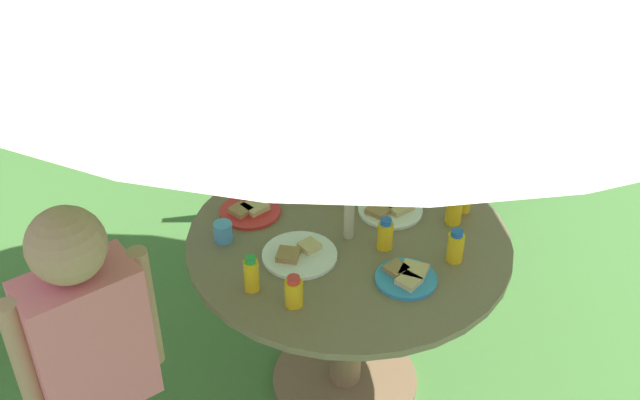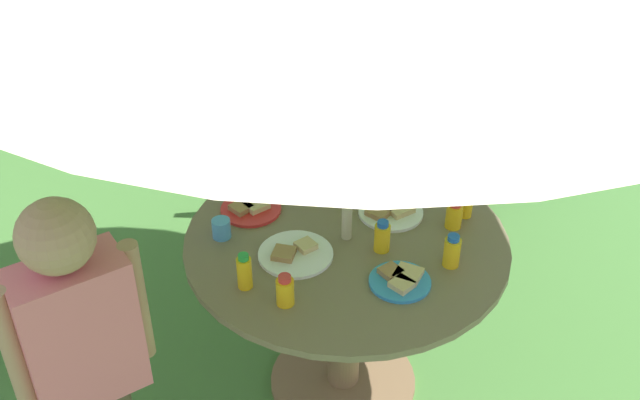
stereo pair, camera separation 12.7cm
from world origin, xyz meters
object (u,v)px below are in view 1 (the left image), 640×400
object	(u,v)px
garden_table	(347,284)
plate_mid_left	(250,211)
plate_back_edge	(390,209)
plate_mid_right	(299,254)
cup_near	(223,232)
juice_bottle_far_left	(454,211)
juice_bottle_far_right	(456,247)
wooden_chair	(338,122)
juice_bottle_center_front	(294,292)
child_in_pink_shirt	(89,341)
snack_bowl	(339,162)
plate_front_edge	(407,277)
juice_bottle_center_back	(251,274)
child_in_yellow_shirt	(320,120)
juice_bottle_spot_a	(465,197)
juice_bottle_near_right	(385,235)
juice_bottle_near_left	(347,183)

from	to	relation	value
garden_table	plate_mid_left	distance (m)	0.45
plate_back_edge	plate_mid_right	bearing A→B (deg)	-166.74
cup_near	juice_bottle_far_left	bearing A→B (deg)	-17.81
juice_bottle_far_right	cup_near	world-z (taller)	juice_bottle_far_right
wooden_chair	cup_near	size ratio (longest dim) A/B	14.74
juice_bottle_far_left	juice_bottle_center_front	bearing A→B (deg)	-167.29
child_in_pink_shirt	snack_bowl	bearing A→B (deg)	16.98
plate_front_edge	juice_bottle_center_back	size ratio (longest dim) A/B	1.56
child_in_yellow_shirt	juice_bottle_spot_a	xyz separation A→B (m)	(0.18, -0.84, 0.06)
juice_bottle_far_left	juice_bottle_far_right	world-z (taller)	juice_bottle_far_right
child_in_yellow_shirt	plate_back_edge	size ratio (longest dim) A/B	4.91
plate_mid_right	juice_bottle_near_right	size ratio (longest dim) A/B	2.17
snack_bowl	juice_bottle_near_left	world-z (taller)	juice_bottle_near_left
juice_bottle_center_back	cup_near	distance (m)	0.28
plate_mid_left	juice_bottle_near_right	xyz separation A→B (m)	(0.34, -0.39, 0.04)
plate_mid_left	juice_bottle_spot_a	world-z (taller)	juice_bottle_spot_a
child_in_pink_shirt	plate_back_edge	world-z (taller)	child_in_pink_shirt
child_in_yellow_shirt	cup_near	distance (m)	0.92
child_in_pink_shirt	juice_bottle_spot_a	bearing A→B (deg)	-5.35
plate_front_edge	wooden_chair	bearing A→B (deg)	72.60
garden_table	juice_bottle_far_right	world-z (taller)	juice_bottle_far_right
juice_bottle_far_right	juice_bottle_spot_a	size ratio (longest dim) A/B	0.93
plate_mid_left	plate_front_edge	bearing A→B (deg)	-60.10
plate_mid_right	plate_back_edge	xyz separation A→B (m)	(0.40, 0.10, 0.00)
wooden_chair	juice_bottle_near_left	world-z (taller)	wooden_chair
garden_table	juice_bottle_center_back	size ratio (longest dim) A/B	8.79
plate_back_edge	juice_bottle_far_left	xyz separation A→B (m)	(0.17, -0.15, 0.04)
wooden_chair	juice_bottle_far_left	distance (m)	1.15
child_in_yellow_shirt	plate_mid_right	world-z (taller)	child_in_yellow_shirt
juice_bottle_center_front	juice_bottle_center_back	world-z (taller)	juice_bottle_center_back
snack_bowl	plate_mid_left	size ratio (longest dim) A/B	0.75
child_in_pink_shirt	juice_bottle_center_front	xyz separation A→B (m)	(0.61, -0.05, -0.00)
plate_front_edge	juice_bottle_far_left	xyz separation A→B (m)	(0.31, 0.20, 0.04)
plate_back_edge	juice_bottle_near_right	xyz separation A→B (m)	(-0.12, -0.17, 0.04)
cup_near	plate_mid_left	bearing A→B (deg)	38.72
juice_bottle_far_left	plate_mid_right	bearing A→B (deg)	174.55
juice_bottle_near_left	juice_bottle_far_right	world-z (taller)	juice_bottle_near_left
snack_bowl	plate_back_edge	distance (m)	0.33
juice_bottle_near_left	snack_bowl	bearing A→B (deg)	73.41
juice_bottle_center_back	plate_back_edge	bearing A→B (deg)	16.73
juice_bottle_far_left	juice_bottle_spot_a	xyz separation A→B (m)	(0.07, 0.04, 0.01)
juice_bottle_center_front	plate_mid_right	bearing A→B (deg)	62.20
child_in_pink_shirt	cup_near	xyz separation A→B (m)	(0.52, 0.35, -0.02)
plate_mid_right	juice_bottle_near_right	xyz separation A→B (m)	(0.28, -0.08, 0.05)
child_in_yellow_shirt	juice_bottle_near_right	xyz separation A→B (m)	(-0.18, -0.91, 0.05)
garden_table	juice_bottle_far_right	size ratio (longest dim) A/B	9.41
child_in_yellow_shirt	snack_bowl	distance (m)	0.42
garden_table	plate_front_edge	size ratio (longest dim) A/B	5.62
plate_back_edge	cup_near	xyz separation A→B (m)	(-0.60, 0.10, 0.02)
garden_table	plate_mid_right	size ratio (longest dim) A/B	4.45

